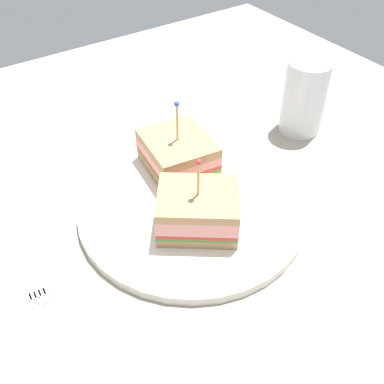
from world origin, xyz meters
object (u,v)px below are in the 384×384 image
at_px(sandwich_half_front, 198,210).
at_px(fork, 30,273).
at_px(sandwich_half_back, 178,153).
at_px(plate, 192,207).
at_px(drink_glass, 304,99).

relative_size(sandwich_half_front, fork, 0.96).
height_order(sandwich_half_front, sandwich_half_back, sandwich_half_back).
relative_size(plate, drink_glass, 2.54).
height_order(plate, drink_glass, drink_glass).
distance_m(sandwich_half_back, drink_glass, 0.22).
distance_m(plate, sandwich_half_front, 0.05).
bearing_deg(fork, sandwich_half_back, 12.73).
xyz_separation_m(drink_glass, fork, (-0.45, -0.04, -0.05)).
xyz_separation_m(sandwich_half_front, fork, (-0.19, 0.05, -0.04)).
bearing_deg(sandwich_half_back, sandwich_half_front, -111.16).
relative_size(sandwich_half_front, drink_glass, 1.06).
bearing_deg(sandwich_half_front, drink_glass, 19.64).
distance_m(sandwich_half_front, fork, 0.20).
xyz_separation_m(sandwich_half_back, drink_glass, (0.22, -0.01, 0.02)).
height_order(sandwich_half_back, drink_glass, sandwich_half_back).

